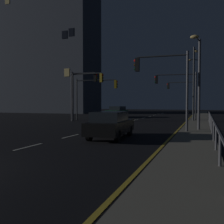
# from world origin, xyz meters

# --- Properties ---
(ground_plane) EXTENTS (112.00, 112.00, 0.00)m
(ground_plane) POSITION_xyz_m (0.00, 17.50, 0.00)
(ground_plane) COLOR black
(ground_plane) RESTS_ON ground
(sidewalk_right) EXTENTS (2.23, 77.00, 0.14)m
(sidewalk_right) POSITION_xyz_m (7.26, 17.50, 0.07)
(sidewalk_right) COLOR gray
(sidewalk_right) RESTS_ON ground
(lane_markings_center) EXTENTS (0.14, 50.00, 0.01)m
(lane_markings_center) POSITION_xyz_m (0.00, 21.00, 0.01)
(lane_markings_center) COLOR silver
(lane_markings_center) RESTS_ON ground
(lane_edge_line) EXTENTS (0.14, 53.00, 0.01)m
(lane_edge_line) POSITION_xyz_m (5.89, 22.50, 0.01)
(lane_edge_line) COLOR gold
(lane_edge_line) RESTS_ON ground
(car) EXTENTS (2.06, 4.50, 1.57)m
(car) POSITION_xyz_m (2.63, 9.01, 0.82)
(car) COLOR black
(car) RESTS_ON ground
(car_oncoming) EXTENTS (2.05, 4.49, 1.57)m
(car_oncoming) POSITION_xyz_m (-3.94, 29.33, 0.82)
(car_oncoming) COLOR #14592D
(car_oncoming) RESTS_ON ground
(traffic_light_mid_left) EXTENTS (4.45, 0.34, 5.37)m
(traffic_light_mid_left) POSITION_xyz_m (4.58, 35.93, 3.95)
(traffic_light_mid_left) COLOR #4C4C51
(traffic_light_mid_left) RESTS_ON sidewalk_right
(traffic_light_near_right) EXTENTS (3.97, 0.53, 5.54)m
(traffic_light_near_right) POSITION_xyz_m (-4.70, 20.70, 3.90)
(traffic_light_near_right) COLOR #4C4C51
(traffic_light_near_right) RESTS_ON ground
(traffic_light_far_center) EXTENTS (3.79, 0.40, 5.44)m
(traffic_light_far_center) POSITION_xyz_m (5.06, 13.07, 3.96)
(traffic_light_far_center) COLOR #4C4C51
(traffic_light_far_center) RESTS_ON sidewalk_right
(traffic_light_far_left) EXTENTS (5.24, 0.57, 4.99)m
(traffic_light_far_left) POSITION_xyz_m (-4.48, 22.77, 3.59)
(traffic_light_far_left) COLOR #2D3033
(traffic_light_far_left) RESTS_ON ground
(traffic_light_overhead_east) EXTENTS (4.67, 0.83, 5.42)m
(traffic_light_overhead_east) POSITION_xyz_m (4.82, 25.11, 4.00)
(traffic_light_overhead_east) COLOR #38383D
(traffic_light_overhead_east) RESTS_ON sidewalk_right
(traffic_light_far_right) EXTENTS (3.11, 0.59, 5.66)m
(traffic_light_far_right) POSITION_xyz_m (-5.16, 20.78, 3.93)
(traffic_light_far_right) COLOR #4C4C51
(traffic_light_far_right) RESTS_ON ground
(street_lamp_corner) EXTENTS (0.66, 2.06, 6.51)m
(street_lamp_corner) POSITION_xyz_m (7.33, 14.21, 4.12)
(street_lamp_corner) COLOR #4C4C51
(street_lamp_corner) RESTS_ON sidewalk_right
(street_lamp_far_end) EXTENTS (0.56, 1.55, 7.96)m
(street_lamp_far_end) POSITION_xyz_m (6.66, 24.24, 4.84)
(street_lamp_far_end) COLOR #2D3033
(street_lamp_far_end) RESTS_ON sidewalk_right
(street_lamp_median) EXTENTS (1.63, 1.35, 8.20)m
(street_lamp_median) POSITION_xyz_m (6.75, 33.55, 5.00)
(street_lamp_median) COLOR #2D3033
(street_lamp_median) RESTS_ON sidewalk_right
(barrier_fence) EXTENTS (0.09, 27.95, 0.98)m
(barrier_fence) POSITION_xyz_m (8.22, 11.93, 0.87)
(barrier_fence) COLOR #59595E
(barrier_fence) RESTS_ON sidewalk_right
(building_distant) EXTENTS (21.39, 8.91, 29.97)m
(building_distant) POSITION_xyz_m (-24.08, 41.82, 14.99)
(building_distant) COLOR #3D424C
(building_distant) RESTS_ON ground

